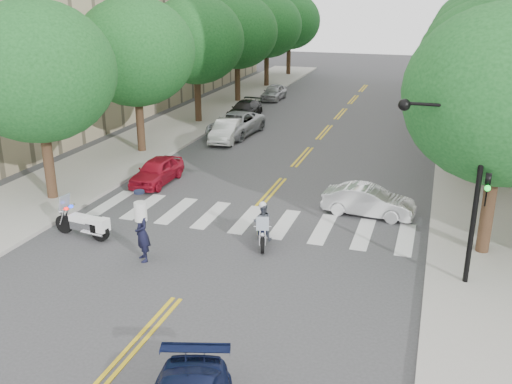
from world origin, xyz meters
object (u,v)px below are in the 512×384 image
at_px(motorcycle_parked, 86,224).
at_px(convertible, 369,201).
at_px(officer_standing, 142,233).
at_px(motorcycle_police, 263,225).

relative_size(motorcycle_parked, convertible, 0.66).
height_order(motorcycle_parked, officer_standing, officer_standing).
bearing_deg(officer_standing, motorcycle_police, 81.77).
bearing_deg(convertible, motorcycle_parked, 124.92).
bearing_deg(motorcycle_parked, convertible, -53.38).
distance_m(officer_standing, convertible, 9.36).
xyz_separation_m(motorcycle_police, motorcycle_parked, (-6.36, -1.54, -0.19)).
distance_m(motorcycle_police, convertible, 5.13).
distance_m(motorcycle_police, officer_standing, 4.30).
xyz_separation_m(motorcycle_parked, convertible, (9.63, 5.50, 0.06)).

